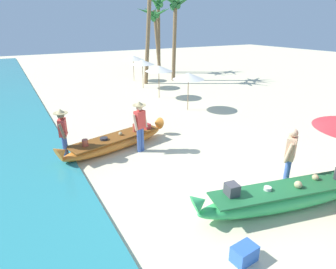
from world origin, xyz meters
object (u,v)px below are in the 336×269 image
Objects in this scene: palm_tree_far_behind at (158,11)px; palm_tree_mid_cluster at (155,19)px; person_vendor_hatted at (140,123)px; cooler_box at (244,254)px; boat_green_foreground at (286,197)px; person_tourist_customer at (290,156)px; palm_tree_tall_inland at (176,10)px; palm_tree_leaning_seaward at (150,3)px; person_vendor_assistant at (63,131)px; boat_orange_midground at (116,142)px.

palm_tree_mid_cluster is at bearing -139.80° from palm_tree_far_behind.
person_vendor_hatted is 5.60m from cooler_box.
person_vendor_hatted is (-1.66, 4.76, 0.73)m from boat_green_foreground.
palm_tree_far_behind is (6.24, 19.19, 4.20)m from person_tourist_customer.
person_vendor_hatted is 13.98m from palm_tree_tall_inland.
palm_tree_tall_inland is 0.89× the size of palm_tree_leaning_seaward.
person_vendor_assistant is at bearing 103.89° from cooler_box.
palm_tree_tall_inland is (6.22, 15.57, 4.78)m from boat_green_foreground.
palm_tree_tall_inland is 4.28m from palm_tree_far_behind.
boat_green_foreground is at bearing -52.61° from person_vendor_assistant.
palm_tree_mid_cluster is 1.03m from palm_tree_far_behind.
palm_tree_leaning_seaward is at bearing 64.67° from cooler_box.
person_vendor_hatted is (0.68, -0.61, 0.77)m from boat_orange_midground.
cooler_box is (-9.01, -20.54, -5.02)m from palm_tree_far_behind.
boat_green_foreground is at bearing -109.43° from palm_tree_far_behind.
palm_tree_far_behind is (0.58, 0.49, 0.68)m from palm_tree_mid_cluster.
palm_tree_tall_inland reaches higher than boat_green_foreground.
boat_orange_midground reaches higher than cooler_box.
boat_orange_midground is at bearing -122.89° from palm_tree_far_behind.
person_tourist_customer is at bearing 21.29° from cooler_box.
palm_tree_leaning_seaward is (8.16, 10.12, 4.46)m from person_vendor_assistant.
person_tourist_customer is (2.40, -4.17, -0.06)m from person_vendor_hatted.
palm_tree_tall_inland is at bearing -92.61° from palm_tree_mid_cluster.
person_tourist_customer is at bearing -57.14° from boat_orange_midground.
person_tourist_customer is 6.76m from person_vendor_assistant.
person_vendor_assistant is 0.27× the size of palm_tree_far_behind.
palm_tree_tall_inland is at bearing -100.15° from palm_tree_far_behind.
boat_green_foreground is 1.16m from person_tourist_customer.
person_tourist_customer is 19.85m from palm_tree_mid_cluster.
boat_green_foreground is 0.78× the size of palm_tree_tall_inland.
palm_tree_mid_cluster is (6.39, 19.29, 4.18)m from boat_green_foreground.
palm_tree_tall_inland is 2.18m from palm_tree_leaning_seaward.
person_vendor_hatted is 0.28× the size of palm_tree_far_behind.
person_vendor_assistant is (-4.08, 5.34, 0.69)m from boat_green_foreground.
palm_tree_leaning_seaward reaches higher than palm_tree_far_behind.
palm_tree_far_behind reaches higher than cooler_box.
person_tourist_customer is 0.27× the size of palm_tree_far_behind.
boat_orange_midground is 16.97m from palm_tree_mid_cluster.
boat_orange_midground is 0.79× the size of palm_tree_mid_cluster.
person_tourist_customer is 16.47m from palm_tree_tall_inland.
palm_tree_tall_inland is at bearing 53.89° from person_vendor_hatted.
palm_tree_tall_inland is at bearing 69.88° from person_tourist_customer.
palm_tree_tall_inland is (8.57, 10.20, 4.83)m from boat_orange_midground.
palm_tree_far_behind reaches higher than person_tourist_customer.
cooler_box is at bearing -113.69° from palm_tree_far_behind.
palm_tree_leaning_seaward is 5.21m from palm_tree_far_behind.
palm_tree_leaning_seaward is at bearing -121.15° from palm_tree_mid_cluster.
boat_green_foreground is 10.22× the size of cooler_box.
boat_green_foreground is 2.18m from cooler_box.
boat_green_foreground is 2.79× the size of person_vendor_assistant.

